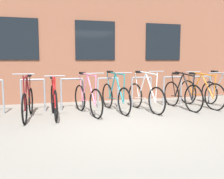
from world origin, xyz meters
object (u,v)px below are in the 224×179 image
(bicycle_pink, at_px, (87,98))
(bicycle_silver, at_px, (222,93))
(bicycle_orange, at_px, (200,93))
(bicycle_red, at_px, (54,100))
(bicycle_white, at_px, (145,96))
(bicycle_maroon, at_px, (28,102))
(bicycle_teal, at_px, (115,96))
(bicycle_black, at_px, (182,94))

(bicycle_pink, bearing_deg, bicycle_silver, -1.00)
(bicycle_orange, relative_size, bicycle_red, 1.05)
(bicycle_white, height_order, bicycle_maroon, bicycle_white)
(bicycle_teal, relative_size, bicycle_red, 1.02)
(bicycle_silver, bearing_deg, bicycle_red, 179.84)
(bicycle_teal, height_order, bicycle_silver, bicycle_teal)
(bicycle_pink, relative_size, bicycle_silver, 0.93)
(bicycle_red, relative_size, bicycle_maroon, 0.98)
(bicycle_black, distance_m, bicycle_orange, 0.69)
(bicycle_white, xyz_separation_m, bicycle_pink, (-1.54, 0.01, -0.00))
(bicycle_orange, bearing_deg, bicycle_teal, 179.21)
(bicycle_orange, xyz_separation_m, bicycle_silver, (0.60, -0.19, -0.01))
(bicycle_orange, bearing_deg, bicycle_maroon, -177.67)
(bicycle_teal, xyz_separation_m, bicycle_orange, (2.54, -0.03, 0.01))
(bicycle_white, height_order, bicycle_pink, bicycle_white)
(bicycle_pink, bearing_deg, bicycle_orange, 2.17)
(bicycle_black, xyz_separation_m, bicycle_orange, (0.68, 0.12, 0.00))
(bicycle_pink, height_order, bicycle_silver, bicycle_pink)
(bicycle_pink, distance_m, bicycle_orange, 3.31)
(bicycle_orange, height_order, bicycle_maroon, bicycle_maroon)
(bicycle_pink, bearing_deg, bicycle_black, 0.06)
(bicycle_pink, height_order, bicycle_orange, bicycle_pink)
(bicycle_teal, relative_size, bicycle_silver, 0.97)
(bicycle_maroon, bearing_deg, bicycle_teal, 5.99)
(bicycle_white, relative_size, bicycle_silver, 0.95)
(bicycle_white, height_order, bicycle_teal, bicycle_white)
(bicycle_teal, height_order, bicycle_maroon, bicycle_maroon)
(bicycle_orange, bearing_deg, bicycle_red, -177.50)
(bicycle_orange, height_order, bicycle_silver, bicycle_silver)
(bicycle_pink, height_order, bicycle_teal, bicycle_teal)
(bicycle_white, relative_size, bicycle_black, 1.00)
(bicycle_white, distance_m, bicycle_silver, 2.36)
(bicycle_teal, bearing_deg, bicycle_red, -172.23)
(bicycle_pink, height_order, bicycle_red, bicycle_pink)
(bicycle_maroon, bearing_deg, bicycle_pink, 2.72)
(bicycle_pink, relative_size, bicycle_maroon, 0.96)
(bicycle_pink, xyz_separation_m, bicycle_orange, (3.31, 0.13, 0.01))
(bicycle_black, bearing_deg, bicycle_pink, -179.94)
(bicycle_pink, height_order, bicycle_black, bicycle_black)
(bicycle_silver, bearing_deg, bicycle_maroon, 179.98)
(bicycle_red, bearing_deg, bicycle_maroon, -178.85)
(bicycle_black, distance_m, bicycle_maroon, 4.03)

